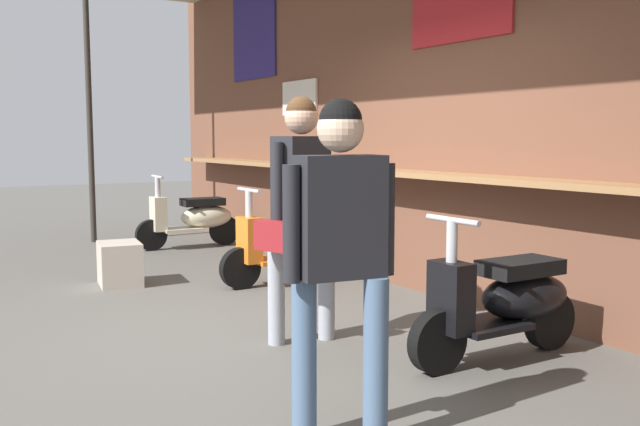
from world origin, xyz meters
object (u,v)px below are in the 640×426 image
object	(u,v)px
scooter_cream	(194,218)
shopper_browsing	(300,193)
scooter_black	(506,301)
shopper_passing	(340,236)
scooter_orange	(293,244)
merchandise_crate	(120,264)

from	to	relation	value
scooter_cream	shopper_browsing	distance (m)	4.62
scooter_black	shopper_passing	xyz separation A→B (m)	(0.48, -1.62, 0.61)
scooter_orange	shopper_browsing	xyz separation A→B (m)	(1.81, -0.96, 0.68)
merchandise_crate	shopper_browsing	bearing A→B (deg)	12.06
scooter_cream	shopper_browsing	bearing A→B (deg)	80.86
scooter_orange	scooter_black	xyz separation A→B (m)	(2.84, -0.00, 0.00)
shopper_passing	merchandise_crate	size ratio (longest dim) A/B	3.34
scooter_cream	scooter_orange	size ratio (longest dim) A/B	1.00
scooter_cream	shopper_browsing	world-z (taller)	shopper_browsing
scooter_cream	shopper_passing	distance (m)	6.22
shopper_passing	scooter_orange	bearing A→B (deg)	-16.62
scooter_cream	shopper_passing	xyz separation A→B (m)	(5.98, -1.62, 0.61)
shopper_passing	merchandise_crate	distance (m)	4.18
scooter_black	shopper_passing	distance (m)	1.80
scooter_cream	merchandise_crate	distance (m)	2.41
scooter_black	shopper_browsing	size ratio (longest dim) A/B	0.81
scooter_orange	scooter_black	bearing A→B (deg)	90.80
scooter_cream	scooter_black	size ratio (longest dim) A/B	1.00
scooter_black	merchandise_crate	world-z (taller)	scooter_black
scooter_orange	merchandise_crate	world-z (taller)	scooter_orange
scooter_black	merchandise_crate	bearing A→B (deg)	-66.50
scooter_cream	merchandise_crate	xyz separation A→B (m)	(1.87, -1.52, -0.18)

